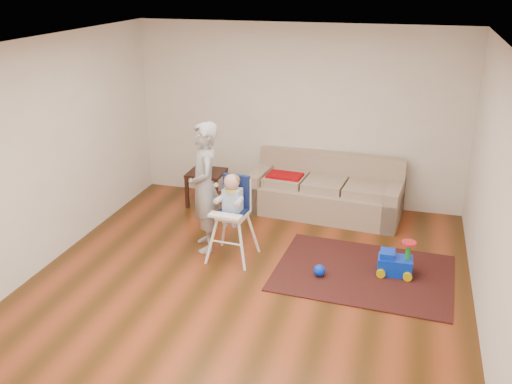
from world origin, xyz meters
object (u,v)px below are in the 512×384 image
(ride_on_toy, at_px, (396,257))
(adult, at_px, (205,187))
(sofa, at_px, (325,187))
(high_chair, at_px, (232,218))
(side_table, at_px, (207,188))
(toy_ball, at_px, (319,271))

(ride_on_toy, height_order, adult, adult)
(sofa, distance_m, high_chair, 1.92)
(side_table, relative_size, toy_ball, 3.69)
(sofa, xyz_separation_m, side_table, (-1.80, -0.12, -0.16))
(sofa, relative_size, toy_ball, 15.84)
(ride_on_toy, relative_size, adult, 0.26)
(sofa, xyz_separation_m, toy_ball, (0.26, -1.90, -0.34))
(toy_ball, relative_size, high_chair, 0.13)
(sofa, bearing_deg, toy_ball, -77.17)
(ride_on_toy, distance_m, high_chair, 2.01)
(side_table, bearing_deg, high_chair, -59.71)
(ride_on_toy, height_order, high_chair, high_chair)
(side_table, bearing_deg, toy_ball, -40.87)
(sofa, relative_size, high_chair, 2.02)
(high_chair, bearing_deg, toy_ball, -5.67)
(sofa, relative_size, adult, 1.35)
(side_table, relative_size, high_chair, 0.47)
(ride_on_toy, relative_size, high_chair, 0.39)
(side_table, height_order, ride_on_toy, side_table)
(ride_on_toy, bearing_deg, toy_ball, -161.91)
(sofa, bearing_deg, high_chair, -112.12)
(side_table, distance_m, high_chair, 1.86)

